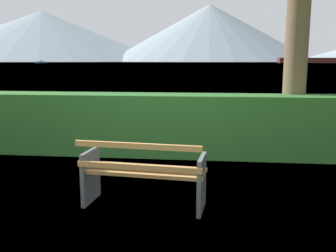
# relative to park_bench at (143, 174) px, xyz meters

# --- Properties ---
(ground_plane) EXTENTS (1400.00, 1400.00, 0.00)m
(ground_plane) POSITION_rel_park_bench_xyz_m (0.01, 0.06, -0.42)
(ground_plane) COLOR olive
(water_surface) EXTENTS (620.00, 620.00, 0.00)m
(water_surface) POSITION_rel_park_bench_xyz_m (0.01, 308.49, -0.42)
(water_surface) COLOR #6B8EA3
(water_surface) RESTS_ON ground_plane
(park_bench) EXTENTS (1.56, 0.72, 0.87)m
(park_bench) POSITION_rel_park_bench_xyz_m (0.00, 0.00, 0.00)
(park_bench) COLOR #A0703F
(park_bench) RESTS_ON ground_plane
(hedge_row) EXTENTS (9.58, 0.78, 1.17)m
(hedge_row) POSITION_rel_park_bench_xyz_m (0.01, 2.66, 0.16)
(hedge_row) COLOR #285B23
(hedge_row) RESTS_ON ground_plane
(cargo_ship_large) EXTENTS (70.75, 11.37, 11.45)m
(cargo_ship_large) POSITION_rel_park_bench_xyz_m (79.85, 276.06, 2.78)
(cargo_ship_large) COLOR #471E19
(cargo_ship_large) RESTS_ON water_surface
(fishing_boat_near) EXTENTS (6.44, 8.58, 1.77)m
(fishing_boat_near) POSITION_rel_park_bench_xyz_m (-117.65, 251.56, 0.22)
(fishing_boat_near) COLOR #335693
(fishing_boat_near) RESTS_ON water_surface
(distant_hills) EXTENTS (939.07, 403.63, 83.95)m
(distant_hills) POSITION_rel_park_bench_xyz_m (-71.01, 587.11, 36.78)
(distant_hills) COLOR gray
(distant_hills) RESTS_ON ground_plane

